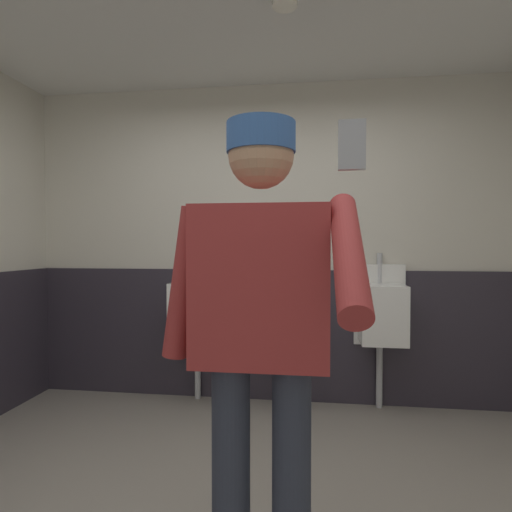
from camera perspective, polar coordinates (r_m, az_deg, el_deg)
wall_back at (r=3.53m, az=1.54°, el=1.81°), size 4.62×0.12×2.64m
wainscot_band_back at (r=3.54m, az=1.40°, el=-10.81°), size 4.02×0.03×1.10m
downlight_far at (r=2.66m, az=4.00°, el=31.43°), size 0.14×0.14×0.03m
urinal_left at (r=3.47m, az=-8.50°, el=-7.24°), size 0.40×0.34×1.24m
urinal_middle at (r=3.34m, az=4.06°, el=-7.56°), size 0.40×0.34×1.24m
urinal_right at (r=3.38m, az=16.96°, el=-7.52°), size 0.40×0.34×1.24m
privacy_divider_panel at (r=3.29m, az=-2.55°, el=-4.66°), size 0.04×0.40×0.90m
person at (r=1.48m, az=0.65°, el=-8.71°), size 0.70×0.60×1.74m
cell_phone at (r=0.98m, az=13.10°, el=14.70°), size 0.06×0.02×0.11m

